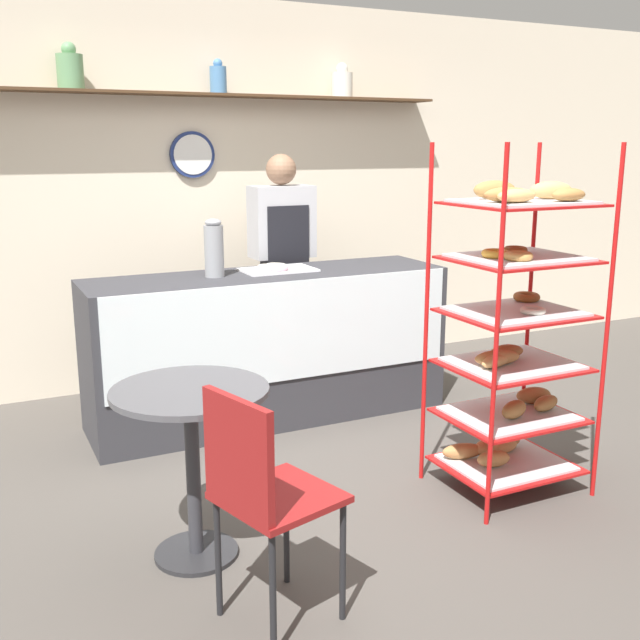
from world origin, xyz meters
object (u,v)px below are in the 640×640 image
object	(u,v)px
pastry_rack	(513,336)
donut_tray_counter	(276,268)
cafe_chair	(260,485)
coffee_carafe	(214,248)
cafe_table	(192,432)
person_worker	(282,264)

from	to	relation	value
pastry_rack	donut_tray_counter	bearing A→B (deg)	112.33
cafe_chair	coffee_carafe	distance (m)	2.15
cafe_table	cafe_chair	distance (m)	0.58
cafe_table	donut_tray_counter	bearing A→B (deg)	55.89
person_worker	pastry_rack	bearing A→B (deg)	-78.82
pastry_rack	donut_tray_counter	size ratio (longest dim) A/B	3.79
pastry_rack	person_worker	xyz separation A→B (m)	(-0.39, 1.96, 0.10)
pastry_rack	coffee_carafe	distance (m)	1.84
person_worker	cafe_chair	xyz separation A→B (m)	(-1.15, -2.49, -0.34)
pastry_rack	cafe_table	distance (m)	1.63
donut_tray_counter	person_worker	bearing A→B (deg)	62.58
cafe_table	cafe_chair	bearing A→B (deg)	-82.40
cafe_table	coffee_carafe	distance (m)	1.65
cafe_table	pastry_rack	bearing A→B (deg)	-1.70
person_worker	cafe_table	distance (m)	2.30
cafe_chair	person_worker	bearing A→B (deg)	-40.73
person_worker	cafe_chair	bearing A→B (deg)	-114.78
pastry_rack	coffee_carafe	world-z (taller)	pastry_rack
cafe_table	coffee_carafe	xyz separation A→B (m)	(0.58, 1.44, 0.55)
coffee_carafe	donut_tray_counter	distance (m)	0.43
person_worker	donut_tray_counter	size ratio (longest dim) A/B	3.63
person_worker	donut_tray_counter	distance (m)	0.51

